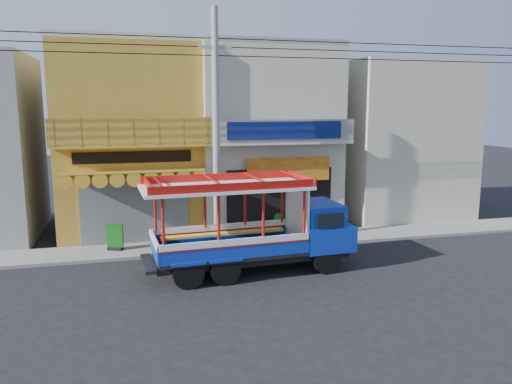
% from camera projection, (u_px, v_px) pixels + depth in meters
% --- Properties ---
extents(ground, '(90.00, 90.00, 0.00)m').
position_uv_depth(ground, '(266.00, 278.00, 16.25)').
color(ground, black).
rests_on(ground, ground).
extents(sidewalk, '(30.00, 2.00, 0.12)m').
position_uv_depth(sidewalk, '(239.00, 243.00, 20.05)').
color(sidewalk, slate).
rests_on(sidewalk, ground).
extents(shophouse_left, '(6.00, 7.50, 8.24)m').
position_uv_depth(shophouse_left, '(131.00, 138.00, 22.15)').
color(shophouse_left, olive).
rests_on(shophouse_left, ground).
extents(shophouse_right, '(6.00, 6.75, 8.24)m').
position_uv_depth(shophouse_right, '(262.00, 136.00, 23.63)').
color(shophouse_right, '#BBB499').
rests_on(shophouse_right, ground).
extents(party_pilaster, '(0.35, 0.30, 8.00)m').
position_uv_depth(party_pilaster, '(210.00, 144.00, 19.94)').
color(party_pilaster, '#BBB499').
rests_on(party_pilaster, ground).
extents(filler_building_right, '(6.00, 6.00, 7.60)m').
position_uv_depth(filler_building_right, '(394.00, 140.00, 25.45)').
color(filler_building_right, '#BBB499').
rests_on(filler_building_right, ground).
extents(utility_pole, '(28.00, 0.26, 9.00)m').
position_uv_depth(utility_pole, '(220.00, 119.00, 18.32)').
color(utility_pole, gray).
rests_on(utility_pole, ground).
extents(songthaew_truck, '(7.06, 2.67, 3.24)m').
position_uv_depth(songthaew_truck, '(265.00, 226.00, 16.70)').
color(songthaew_truck, black).
rests_on(songthaew_truck, ground).
extents(green_sign, '(0.62, 0.49, 0.99)m').
position_uv_depth(green_sign, '(115.00, 239.00, 18.88)').
color(green_sign, black).
rests_on(green_sign, sidewalk).
extents(potted_plant_a, '(1.11, 1.03, 1.00)m').
position_uv_depth(potted_plant_a, '(278.00, 226.00, 20.50)').
color(potted_plant_a, '#1C641D').
rests_on(potted_plant_a, sidewalk).
extents(potted_plant_b, '(0.64, 0.69, 0.99)m').
position_uv_depth(potted_plant_b, '(279.00, 225.00, 20.73)').
color(potted_plant_b, '#1C641D').
rests_on(potted_plant_b, sidewalk).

